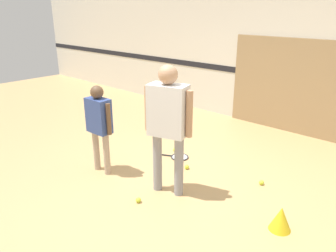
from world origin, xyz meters
The scene contains 11 objects.
ground_plane centered at (0.00, 0.00, 0.00)m, with size 16.00×16.00×0.00m, color tan.
wall_back centered at (0.00, 3.15, 1.60)m, with size 16.00×0.07×3.20m.
wall_panel centered at (0.80, 3.09, 0.87)m, with size 3.26×0.05×1.75m.
person_instructor centered at (0.17, -0.10, 1.02)m, with size 0.60×0.38×1.65m.
person_student_left centered at (-0.92, -0.33, 0.79)m, with size 0.48×0.21×1.27m.
racket_spare_on_floor centered at (-0.39, 0.76, 0.01)m, with size 0.49×0.37×0.03m.
tennis_ball_near_instructor centered at (0.07, -0.54, 0.03)m, with size 0.07×0.07×0.07m, color #CCE038.
tennis_ball_by_spare_racket centered at (-0.59, 0.90, 0.03)m, with size 0.07×0.07×0.07m, color #CCE038.
tennis_ball_stray_left centered at (0.99, 0.87, 0.03)m, with size 0.07×0.07×0.07m, color #CCE038.
tennis_ball_stray_right centered at (-0.05, 0.54, 0.03)m, with size 0.07×0.07×0.07m, color #CCE038.
training_cone centered at (1.58, 0.13, 0.14)m, with size 0.24×0.24×0.27m.
Camera 1 is at (2.66, -2.85, 2.26)m, focal length 35.00 mm.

